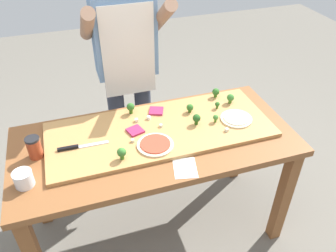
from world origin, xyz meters
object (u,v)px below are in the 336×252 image
at_px(broccoli_floret_back_mid, 197,118).
at_px(broccoli_floret_back_right, 216,92).
at_px(pizza_slice_near_left, 156,111).
at_px(chefs_knife, 76,147).
at_px(broccoli_floret_front_left, 217,104).
at_px(broccoli_floret_center_left, 230,98).
at_px(cook_center, 126,59).
at_px(pizza_slice_center, 135,131).
at_px(pizza_whole_cheese_artichoke, 236,118).
at_px(cheese_crumble_b, 227,130).
at_px(broccoli_floret_front_right, 122,153).
at_px(prep_table, 156,154).
at_px(recipe_note, 185,168).
at_px(broccoli_floret_back_left, 131,107).
at_px(broccoli_floret_front_mid, 190,108).
at_px(broccoli_floret_center_right, 216,118).
at_px(cheese_crumble_a, 133,141).
at_px(cheese_crumble_d, 136,120).
at_px(flour_cup, 24,179).
at_px(pizza_whole_tomato_red, 155,144).
at_px(cheese_crumble_c, 149,118).
at_px(cheese_crumble_e, 161,126).

relative_size(broccoli_floret_back_mid, broccoli_floret_back_right, 1.08).
bearing_deg(broccoli_floret_back_mid, pizza_slice_near_left, 133.77).
distance_m(chefs_knife, broccoli_floret_front_left, 0.89).
height_order(broccoli_floret_center_left, cook_center, cook_center).
height_order(pizza_slice_center, broccoli_floret_center_left, broccoli_floret_center_left).
relative_size(pizza_whole_cheese_artichoke, cheese_crumble_b, 10.51).
bearing_deg(chefs_knife, broccoli_floret_front_right, -36.58).
distance_m(prep_table, recipe_note, 0.31).
height_order(cheese_crumble_b, cook_center, cook_center).
height_order(prep_table, broccoli_floret_back_left, broccoli_floret_back_left).
relative_size(prep_table, broccoli_floret_front_mid, 28.91).
xyz_separation_m(prep_table, broccoli_floret_back_left, (-0.08, 0.26, 0.18)).
distance_m(broccoli_floret_center_right, cheese_crumble_b, 0.11).
height_order(broccoli_floret_center_right, cheese_crumble_a, broccoli_floret_center_right).
bearing_deg(pizza_slice_center, pizza_whole_cheese_artichoke, -6.42).
distance_m(cheese_crumble_d, cook_center, 0.50).
height_order(broccoli_floret_back_left, broccoli_floret_front_right, broccoli_floret_back_left).
bearing_deg(pizza_whole_cheese_artichoke, broccoli_floret_back_left, 156.42).
relative_size(cheese_crumble_a, flour_cup, 0.18).
relative_size(broccoli_floret_back_mid, recipe_note, 0.44).
relative_size(pizza_whole_tomato_red, broccoli_floret_center_right, 4.10).
height_order(chefs_knife, cheese_crumble_a, same).
xyz_separation_m(flour_cup, cook_center, (0.68, 0.78, 0.16)).
height_order(pizza_whole_cheese_artichoke, broccoli_floret_back_mid, broccoli_floret_back_mid).
bearing_deg(broccoli_floret_front_left, chefs_knife, -172.45).
relative_size(pizza_slice_near_left, broccoli_floret_front_mid, 1.52).
relative_size(broccoli_floret_back_right, cheese_crumble_b, 3.44).
bearing_deg(recipe_note, broccoli_floret_center_left, 43.75).
bearing_deg(broccoli_floret_back_right, broccoli_floret_center_left, -57.92).
distance_m(cheese_crumble_c, cheese_crumble_e, 0.11).
distance_m(broccoli_floret_back_right, cook_center, 0.64).
bearing_deg(cheese_crumble_b, broccoli_floret_center_right, 103.49).
xyz_separation_m(chefs_knife, pizza_slice_near_left, (0.51, 0.20, -0.00)).
xyz_separation_m(pizza_whole_tomato_red, broccoli_floret_back_left, (-0.06, 0.34, 0.04)).
relative_size(broccoli_floret_center_left, cook_center, 0.04).
distance_m(broccoli_floret_front_left, broccoli_floret_front_right, 0.72).
distance_m(pizza_slice_center, cheese_crumble_b, 0.52).
xyz_separation_m(chefs_knife, pizza_whole_tomato_red, (0.41, -0.11, 0.00)).
bearing_deg(prep_table, recipe_note, -74.04).
bearing_deg(cheese_crumble_e, recipe_note, -86.27).
bearing_deg(broccoli_floret_front_right, cheese_crumble_e, 36.59).
bearing_deg(pizza_slice_near_left, cook_center, 102.00).
xyz_separation_m(pizza_whole_cheese_artichoke, broccoli_floret_front_left, (-0.06, 0.14, 0.02)).
relative_size(prep_table, flour_cup, 17.23).
bearing_deg(pizza_whole_tomato_red, cheese_crumble_e, 62.65).
height_order(broccoli_floret_center_left, broccoli_floret_front_left, broccoli_floret_center_left).
distance_m(broccoli_floret_front_right, cheese_crumble_c, 0.38).
bearing_deg(broccoli_floret_front_right, prep_table, 31.73).
distance_m(broccoli_floret_front_mid, cheese_crumble_b, 0.28).
height_order(cheese_crumble_a, recipe_note, cheese_crumble_a).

